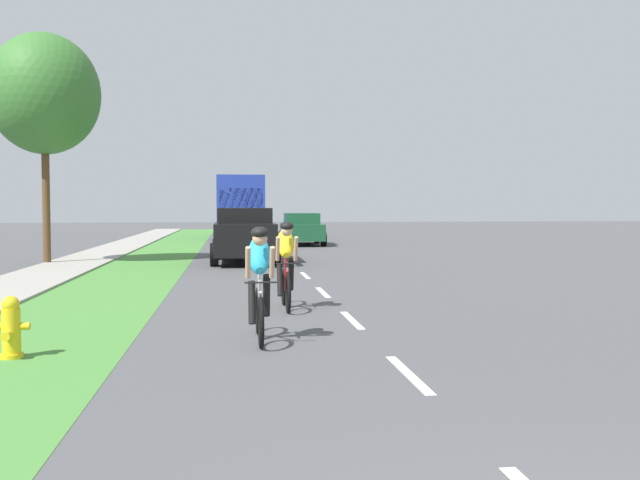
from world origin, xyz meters
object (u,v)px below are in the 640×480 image
cyclist_trailing (286,264)px  sedan_dark_green (302,229)px  fire_hydrant_yellow (11,328)px  bus_blue (240,204)px  street_tree_near (44,94)px  suv_black (244,234)px  cyclist_lead (259,282)px

cyclist_trailing → sedan_dark_green: bearing=83.7°
fire_hydrant_yellow → bus_blue: bus_blue is taller
bus_blue → street_tree_near: (-6.35, -19.09, 3.42)m
fire_hydrant_yellow → street_tree_near: street_tree_near is taller
sedan_dark_green → suv_black: bearing=-105.7°
bus_blue → street_tree_near: size_ratio=1.58×
cyclist_trailing → street_tree_near: bearing=122.0°
cyclist_trailing → sedan_dark_green: (2.35, 21.12, -0.04)m
bus_blue → sedan_dark_green: bearing=-72.3°
bus_blue → street_tree_near: 20.41m
cyclist_lead → cyclist_trailing: same height
sedan_dark_green → cyclist_trailing: bearing=-96.3°
cyclist_trailing → bus_blue: 30.10m
fire_hydrant_yellow → cyclist_trailing: (3.62, 3.71, 0.44)m
fire_hydrant_yellow → bus_blue: 33.96m
sedan_dark_green → street_tree_near: 14.46m
cyclist_lead → fire_hydrant_yellow: bearing=-166.6°
cyclist_lead → cyclist_trailing: (0.58, 2.99, 0.00)m
bus_blue → suv_black: bearing=-90.2°
fire_hydrant_yellow → suv_black: bearing=78.1°
fire_hydrant_yellow → cyclist_trailing: bearing=45.7°
cyclist_lead → suv_black: 13.78m
cyclist_lead → bus_blue: 33.08m
fire_hydrant_yellow → cyclist_lead: (3.04, 0.72, 0.44)m
cyclist_trailing → bus_blue: bearing=91.0°
fire_hydrant_yellow → cyclist_lead: bearing=13.4°
cyclist_lead → street_tree_near: (-6.27, 13.97, 4.59)m
cyclist_lead → sedan_dark_green: 24.29m
suv_black → sedan_dark_green: (2.90, 10.34, -0.18)m
suv_black → sedan_dark_green: bearing=74.3°
cyclist_lead → suv_black: bearing=89.9°
sedan_dark_green → street_tree_near: size_ratio=0.59×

